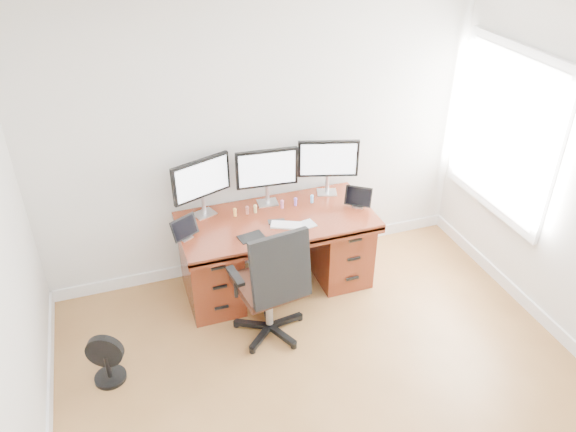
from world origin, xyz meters
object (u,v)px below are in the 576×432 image
object	(u,v)px
desk	(276,249)
monitor_center	(267,170)
floor_fan	(107,360)
office_chair	(272,301)
keyboard	(286,225)

from	to	relation	value
desk	monitor_center	size ratio (longest dim) A/B	3.09
floor_fan	office_chair	bearing A→B (deg)	23.24
desk	floor_fan	world-z (taller)	desk
floor_fan	keyboard	bearing A→B (deg)	38.41
floor_fan	monitor_center	world-z (taller)	monitor_center
desk	office_chair	world-z (taller)	office_chair
floor_fan	monitor_center	xyz separation A→B (m)	(1.56, 0.92, 0.89)
monitor_center	keyboard	distance (m)	0.53
office_chair	floor_fan	distance (m)	1.33
office_chair	monitor_center	xyz separation A→B (m)	(0.24, 0.86, 0.73)
desk	monitor_center	distance (m)	0.72
keyboard	office_chair	bearing A→B (deg)	-97.59
monitor_center	keyboard	world-z (taller)	monitor_center
office_chair	monitor_center	world-z (taller)	monitor_center
desk	office_chair	size ratio (longest dim) A/B	1.56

